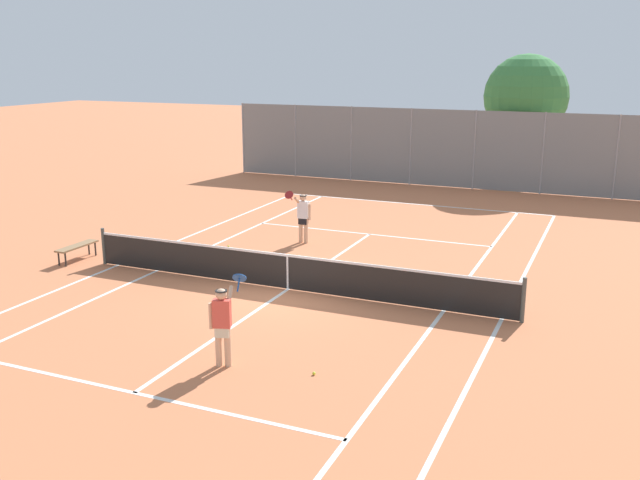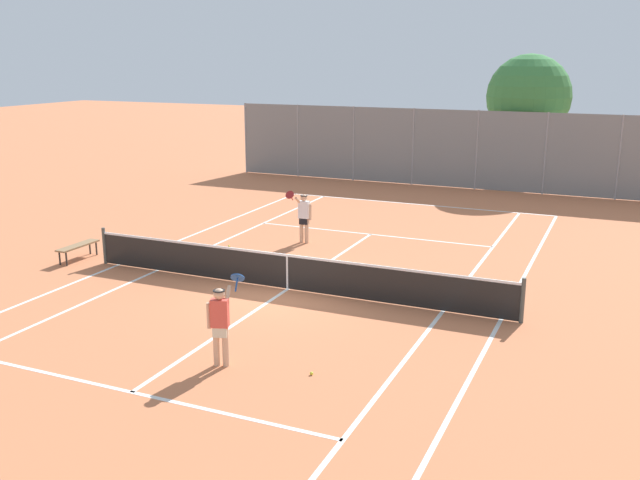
% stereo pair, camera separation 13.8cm
% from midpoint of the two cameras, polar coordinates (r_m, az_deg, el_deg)
% --- Properties ---
extents(ground_plane, '(120.00, 120.00, 0.00)m').
position_cam_midpoint_polar(ground_plane, '(18.66, -2.80, -3.96)').
color(ground_plane, '#C67047').
extents(court_line_markings, '(11.10, 23.90, 0.01)m').
position_cam_midpoint_polar(court_line_markings, '(18.65, -2.80, -3.95)').
color(court_line_markings, silver).
rests_on(court_line_markings, ground).
extents(tennis_net, '(12.00, 0.10, 1.07)m').
position_cam_midpoint_polar(tennis_net, '(18.50, -2.82, -2.47)').
color(tennis_net, '#474C47').
rests_on(tennis_net, ground).
extents(player_near_side, '(0.49, 0.86, 1.77)m').
position_cam_midpoint_polar(player_near_side, '(14.03, -8.09, -6.47)').
color(player_near_side, '#D8A884').
rests_on(player_near_side, ground).
extents(player_far_left, '(0.65, 0.75, 1.77)m').
position_cam_midpoint_polar(player_far_left, '(22.97, -1.55, 2.02)').
color(player_far_left, '#D8A884').
rests_on(player_far_left, ground).
extents(loose_tennis_ball_0, '(0.07, 0.07, 0.07)m').
position_cam_midpoint_polar(loose_tennis_ball_0, '(22.83, -7.52, -0.50)').
color(loose_tennis_ball_0, '#D1DB33').
rests_on(loose_tennis_ball_0, ground).
extents(loose_tennis_ball_1, '(0.07, 0.07, 0.07)m').
position_cam_midpoint_polar(loose_tennis_ball_1, '(13.85, -0.78, -10.62)').
color(loose_tennis_ball_1, '#D1DB33').
rests_on(loose_tennis_ball_1, ground).
extents(courtside_bench, '(0.36, 1.50, 0.47)m').
position_cam_midpoint_polar(courtside_bench, '(22.33, -19.04, -0.54)').
color(courtside_bench, olive).
rests_on(courtside_bench, ground).
extents(back_fence, '(20.85, 0.08, 3.55)m').
position_cam_midpoint_polar(back_fence, '(33.32, 9.61, 7.25)').
color(back_fence, gray).
rests_on(back_fence, ground).
extents(tree_behind_left, '(3.84, 3.84, 5.99)m').
position_cam_midpoint_polar(tree_behind_left, '(34.84, 16.00, 10.83)').
color(tree_behind_left, brown).
rests_on(tree_behind_left, ground).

